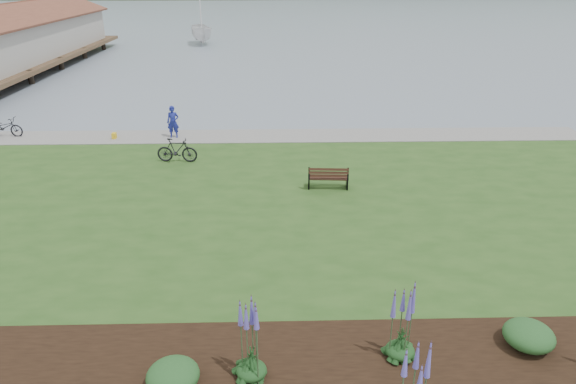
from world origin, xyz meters
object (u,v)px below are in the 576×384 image
object	(u,v)px
person	(173,119)
sailboat	(203,44)
park_bench	(328,177)
bicycle_a	(4,127)

from	to	relation	value
person	sailboat	size ratio (longest dim) A/B	0.07
park_bench	bicycle_a	bearing A→B (deg)	159.21
bicycle_a	sailboat	world-z (taller)	sailboat
park_bench	sailboat	xyz separation A→B (m)	(-10.15, 43.68, -0.85)
person	sailboat	xyz separation A→B (m)	(-3.32, 37.18, -1.32)
bicycle_a	sailboat	xyz separation A→B (m)	(4.96, 36.76, -0.88)
person	bicycle_a	xyz separation A→B (m)	(-8.27, 0.42, -0.44)
person	bicycle_a	bearing A→B (deg)	176.55
bicycle_a	sailboat	distance (m)	37.10
park_bench	bicycle_a	distance (m)	16.62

